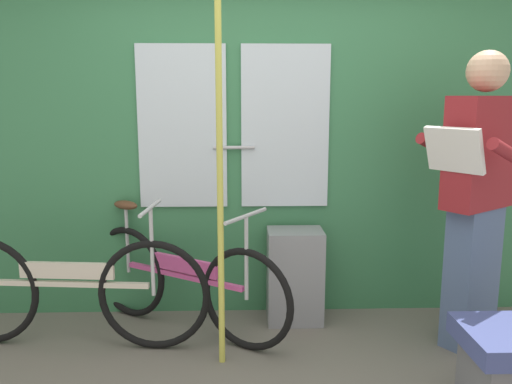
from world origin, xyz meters
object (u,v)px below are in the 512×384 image
object	(u,v)px
passenger_reading_newspaper	(477,195)
handrail_pole	(220,168)
bicycle_near_door	(182,281)
bicycle_leaning_behind	(67,289)
trash_bin_by_wall	(295,276)

from	to	relation	value
passenger_reading_newspaper	handrail_pole	world-z (taller)	handrail_pole
bicycle_near_door	handrail_pole	world-z (taller)	handrail_pole
bicycle_leaning_behind	passenger_reading_newspaper	bearing A→B (deg)	4.26
bicycle_leaning_behind	trash_bin_by_wall	distance (m)	1.48
bicycle_leaning_behind	handrail_pole	size ratio (longest dim) A/B	0.76
bicycle_near_door	bicycle_leaning_behind	xyz separation A→B (m)	(-0.68, -0.19, 0.02)
bicycle_leaning_behind	handrail_pole	xyz separation A→B (m)	(0.96, -0.23, 0.78)
passenger_reading_newspaper	bicycle_near_door	bearing A→B (deg)	-42.39
handrail_pole	bicycle_leaning_behind	bearing A→B (deg)	166.65
bicycle_leaning_behind	handrail_pole	distance (m)	1.25
passenger_reading_newspaper	trash_bin_by_wall	distance (m)	1.28
handrail_pole	trash_bin_by_wall	bearing A→B (deg)	49.26
trash_bin_by_wall	handrail_pole	size ratio (longest dim) A/B	0.28
bicycle_near_door	trash_bin_by_wall	size ratio (longest dim) A/B	2.15
bicycle_leaning_behind	trash_bin_by_wall	size ratio (longest dim) A/B	2.72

